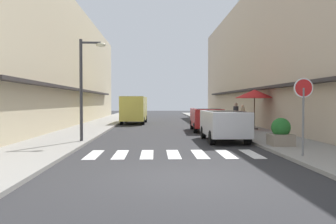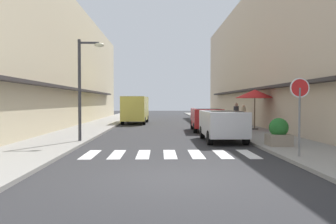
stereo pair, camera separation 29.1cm
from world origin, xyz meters
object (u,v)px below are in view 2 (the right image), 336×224
at_px(parked_car_mid, 206,117).
at_px(round_street_sign, 300,96).
at_px(pedestrian_walking_near, 236,115).
at_px(cafe_umbrella, 255,94).
at_px(street_lamp, 84,78).
at_px(parked_car_near, 222,122).
at_px(planter_midblock, 243,125).
at_px(delivery_van, 135,107).
at_px(planter_corner, 279,133).
at_px(pedestrian_walking_far, 244,114).

distance_m(parked_car_mid, round_street_sign, 11.31).
xyz_separation_m(parked_car_mid, pedestrian_walking_near, (2.05, 0.44, 0.10)).
bearing_deg(cafe_umbrella, street_lamp, -146.34).
relative_size(parked_car_near, round_street_sign, 1.61).
relative_size(parked_car_mid, street_lamp, 0.95).
bearing_deg(street_lamp, cafe_umbrella, 33.66).
relative_size(round_street_sign, cafe_umbrella, 0.99).
distance_m(street_lamp, planter_midblock, 9.52).
xyz_separation_m(delivery_van, cafe_umbrella, (8.26, -8.14, 1.00)).
bearing_deg(planter_corner, parked_car_mid, 102.41).
relative_size(cafe_umbrella, pedestrian_walking_far, 1.64).
bearing_deg(parked_car_near, pedestrian_walking_near, 71.97).
height_order(street_lamp, pedestrian_walking_far, street_lamp).
height_order(parked_car_mid, pedestrian_walking_far, pedestrian_walking_far).
distance_m(parked_car_mid, cafe_umbrella, 3.49).
xyz_separation_m(round_street_sign, street_lamp, (-7.98, 4.74, 0.91)).
bearing_deg(parked_car_near, delivery_van, 110.08).
distance_m(street_lamp, cafe_umbrella, 11.53).
xyz_separation_m(delivery_van, pedestrian_walking_near, (7.16, -7.68, -0.38)).
bearing_deg(round_street_sign, cafe_umbrella, 81.79).
bearing_deg(pedestrian_walking_near, delivery_van, -24.64).
height_order(parked_car_near, pedestrian_walking_near, pedestrian_walking_near).
distance_m(planter_corner, planter_midblock, 6.01).
distance_m(pedestrian_walking_near, pedestrian_walking_far, 3.77).
xyz_separation_m(street_lamp, cafe_umbrella, (9.58, 6.38, -0.58)).
relative_size(street_lamp, pedestrian_walking_near, 2.69).
xyz_separation_m(round_street_sign, cafe_umbrella, (1.60, 11.12, 0.33)).
distance_m(delivery_van, street_lamp, 14.67).
bearing_deg(parked_car_near, street_lamp, -175.15).
relative_size(planter_midblock, pedestrian_walking_far, 0.60).
bearing_deg(planter_midblock, round_street_sign, -91.82).
bearing_deg(planter_midblock, parked_car_near, -117.53).
relative_size(round_street_sign, street_lamp, 0.55).
bearing_deg(round_street_sign, planter_corner, 84.06).
distance_m(planter_corner, pedestrian_walking_near, 8.81).
bearing_deg(pedestrian_walking_near, parked_car_near, 94.34).
bearing_deg(parked_car_near, cafe_umbrella, 61.62).
bearing_deg(round_street_sign, pedestrian_walking_far, 83.02).
xyz_separation_m(delivery_van, round_street_sign, (6.66, -19.26, 0.67)).
bearing_deg(planter_midblock, cafe_umbrella, 60.36).
height_order(parked_car_mid, delivery_van, delivery_van).
height_order(parked_car_near, pedestrian_walking_far, pedestrian_walking_far).
bearing_deg(pedestrian_walking_near, parked_car_mid, 34.46).
relative_size(parked_car_mid, pedestrian_walking_far, 2.80).
relative_size(parked_car_near, pedestrian_walking_far, 2.63).
relative_size(parked_car_near, parked_car_mid, 0.94).
height_order(planter_corner, pedestrian_walking_far, pedestrian_walking_far).
distance_m(parked_car_mid, delivery_van, 9.61).
bearing_deg(round_street_sign, parked_car_mid, 97.91).
xyz_separation_m(parked_car_mid, pedestrian_walking_far, (3.40, 3.96, 0.02)).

